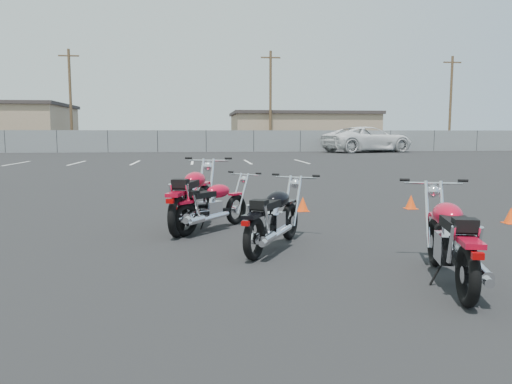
{
  "coord_description": "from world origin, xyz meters",
  "views": [
    {
      "loc": [
        -0.68,
        -7.01,
        1.56
      ],
      "look_at": [
        0.2,
        0.6,
        0.65
      ],
      "focal_mm": 35.0,
      "sensor_mm": 36.0,
      "label": 1
    }
  ],
  "objects": [
    {
      "name": "white_van",
      "position": [
        13.23,
        32.9,
        1.65
      ],
      "size": [
        5.72,
        9.32,
        3.31
      ],
      "primitive_type": "imported",
      "rotation": [
        0.0,
        0.0,
        1.85
      ],
      "color": "white",
      "rests_on": "ground"
    },
    {
      "name": "training_cone_far",
      "position": [
        4.69,
        0.96,
        0.14
      ],
      "size": [
        0.23,
        0.23,
        0.28
      ],
      "color": "#FC450D",
      "rests_on": "ground"
    },
    {
      "name": "motorcycle_third_red",
      "position": [
        -0.79,
        1.16,
        0.51
      ],
      "size": [
        1.1,
        2.27,
        1.12
      ],
      "color": "black",
      "rests_on": "ground"
    },
    {
      "name": "utility_pole_b",
      "position": [
        -12.0,
        40.0,
        4.69
      ],
      "size": [
        1.8,
        0.24,
        9.0
      ],
      "color": "#4D3824",
      "rests_on": "ground"
    },
    {
      "name": "utility_pole_c",
      "position": [
        6.0,
        39.0,
        4.69
      ],
      "size": [
        1.8,
        0.24,
        9.0
      ],
      "color": "#4D3824",
      "rests_on": "ground"
    },
    {
      "name": "parking_line_stripes",
      "position": [
        -2.5,
        20.0,
        0.0
      ],
      "size": [
        15.12,
        4.0,
        0.01
      ],
      "color": "silver",
      "rests_on": "ground"
    },
    {
      "name": "tan_building_east",
      "position": [
        10.0,
        44.0,
        1.86
      ],
      "size": [
        14.4,
        9.4,
        3.7
      ],
      "color": "tan",
      "rests_on": "ground"
    },
    {
      "name": "training_cone_near",
      "position": [
        1.39,
        2.71,
        0.14
      ],
      "size": [
        0.24,
        0.24,
        0.29
      ],
      "color": "#FC450D",
      "rests_on": "ground"
    },
    {
      "name": "chainlink_fence",
      "position": [
        -0.0,
        35.0,
        0.9
      ],
      "size": [
        80.06,
        0.06,
        1.8
      ],
      "color": "slate",
      "rests_on": "ground"
    },
    {
      "name": "utility_pole_d",
      "position": [
        24.0,
        40.0,
        4.69
      ],
      "size": [
        1.8,
        0.24,
        9.0
      ],
      "color": "#4D3824",
      "rests_on": "ground"
    },
    {
      "name": "motorcycle_rear_red",
      "position": [
        1.9,
        -2.24,
        0.46
      ],
      "size": [
        0.97,
        2.04,
        1.01
      ],
      "color": "black",
      "rests_on": "ground"
    },
    {
      "name": "motorcycle_second_black",
      "position": [
        0.32,
        -0.49,
        0.43
      ],
      "size": [
        1.29,
        1.84,
        0.95
      ],
      "color": "black",
      "rests_on": "ground"
    },
    {
      "name": "motorcycle_front_red",
      "position": [
        -0.47,
        0.94,
        0.4
      ],
      "size": [
        1.48,
        1.57,
        0.89
      ],
      "color": "black",
      "rests_on": "ground"
    },
    {
      "name": "training_cone_extra",
      "position": [
        3.68,
        2.76,
        0.14
      ],
      "size": [
        0.24,
        0.24,
        0.29
      ],
      "color": "#FC450D",
      "rests_on": "ground"
    },
    {
      "name": "ground",
      "position": [
        0.0,
        0.0,
        0.0
      ],
      "size": [
        120.0,
        120.0,
        0.0
      ],
      "primitive_type": "plane",
      "color": "black",
      "rests_on": "ground"
    }
  ]
}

